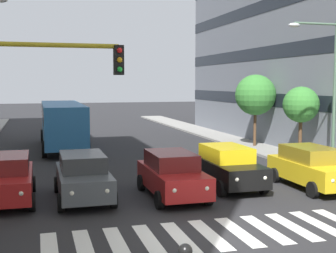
{
  "coord_description": "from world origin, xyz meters",
  "views": [
    {
      "loc": [
        4.71,
        12.15,
        4.37
      ],
      "look_at": [
        -0.68,
        -6.81,
        2.5
      ],
      "focal_mm": 49.32,
      "sensor_mm": 36.0,
      "label": 1
    }
  ],
  "objects_px": {
    "car_2": "(172,174)",
    "street_tree_2": "(255,95)",
    "street_tree_1": "(301,105)",
    "car_3": "(83,176)",
    "car_4": "(6,178)",
    "car_0": "(312,167)",
    "bus_behind_traffic": "(62,121)",
    "street_lamp_left": "(328,82)",
    "car_1": "(227,166)"
  },
  "relations": [
    {
      "from": "car_0",
      "to": "car_4",
      "type": "relative_size",
      "value": 1.0
    },
    {
      "from": "car_0",
      "to": "car_2",
      "type": "xyz_separation_m",
      "value": [
        6.01,
        -0.12,
        0.0
      ]
    },
    {
      "from": "bus_behind_traffic",
      "to": "street_lamp_left",
      "type": "height_order",
      "value": "street_lamp_left"
    },
    {
      "from": "car_0",
      "to": "bus_behind_traffic",
      "type": "height_order",
      "value": "bus_behind_traffic"
    },
    {
      "from": "car_0",
      "to": "street_tree_2",
      "type": "bearing_deg",
      "value": -105.22
    },
    {
      "from": "car_0",
      "to": "car_3",
      "type": "xyz_separation_m",
      "value": [
        9.32,
        -0.67,
        0.0
      ]
    },
    {
      "from": "car_0",
      "to": "street_tree_2",
      "type": "distance_m",
      "value": 12.19
    },
    {
      "from": "car_0",
      "to": "street_lamp_left",
      "type": "relative_size",
      "value": 0.63
    },
    {
      "from": "car_1",
      "to": "car_2",
      "type": "xyz_separation_m",
      "value": [
        2.72,
        1.02,
        0.0
      ]
    },
    {
      "from": "car_2",
      "to": "street_tree_2",
      "type": "distance_m",
      "value": 14.82
    },
    {
      "from": "street_lamp_left",
      "to": "car_1",
      "type": "bearing_deg",
      "value": 8.07
    },
    {
      "from": "car_1",
      "to": "bus_behind_traffic",
      "type": "height_order",
      "value": "bus_behind_traffic"
    },
    {
      "from": "car_1",
      "to": "street_tree_1",
      "type": "distance_m",
      "value": 8.4
    },
    {
      "from": "car_3",
      "to": "street_lamp_left",
      "type": "xyz_separation_m",
      "value": [
        -11.26,
        -1.21,
        3.53
      ]
    },
    {
      "from": "car_1",
      "to": "street_lamp_left",
      "type": "relative_size",
      "value": 0.63
    },
    {
      "from": "car_2",
      "to": "street_tree_2",
      "type": "relative_size",
      "value": 0.93
    },
    {
      "from": "street_tree_1",
      "to": "car_4",
      "type": "bearing_deg",
      "value": 17.94
    },
    {
      "from": "car_2",
      "to": "street_lamp_left",
      "type": "distance_m",
      "value": 8.87
    },
    {
      "from": "bus_behind_traffic",
      "to": "street_tree_1",
      "type": "distance_m",
      "value": 15.33
    },
    {
      "from": "street_tree_1",
      "to": "street_tree_2",
      "type": "height_order",
      "value": "street_tree_2"
    },
    {
      "from": "street_tree_2",
      "to": "bus_behind_traffic",
      "type": "bearing_deg",
      "value": -14.92
    },
    {
      "from": "car_1",
      "to": "street_tree_1",
      "type": "xyz_separation_m",
      "value": [
        -6.46,
        -4.87,
        2.26
      ]
    },
    {
      "from": "car_0",
      "to": "car_3",
      "type": "bearing_deg",
      "value": -4.13
    },
    {
      "from": "street_lamp_left",
      "to": "car_3",
      "type": "bearing_deg",
      "value": 6.11
    },
    {
      "from": "car_2",
      "to": "street_tree_1",
      "type": "xyz_separation_m",
      "value": [
        -9.18,
        -5.89,
        2.26
      ]
    },
    {
      "from": "car_4",
      "to": "street_tree_2",
      "type": "distance_m",
      "value": 18.59
    },
    {
      "from": "car_4",
      "to": "street_lamp_left",
      "type": "relative_size",
      "value": 0.63
    },
    {
      "from": "car_3",
      "to": "street_tree_2",
      "type": "xyz_separation_m",
      "value": [
        -12.45,
        -10.8,
        2.67
      ]
    },
    {
      "from": "car_3",
      "to": "car_2",
      "type": "bearing_deg",
      "value": 170.51
    },
    {
      "from": "bus_behind_traffic",
      "to": "street_tree_2",
      "type": "height_order",
      "value": "street_tree_2"
    },
    {
      "from": "car_2",
      "to": "street_tree_1",
      "type": "distance_m",
      "value": 11.14
    },
    {
      "from": "car_0",
      "to": "car_1",
      "type": "distance_m",
      "value": 3.48
    },
    {
      "from": "car_2",
      "to": "street_lamp_left",
      "type": "height_order",
      "value": "street_lamp_left"
    },
    {
      "from": "street_tree_1",
      "to": "street_lamp_left",
      "type": "bearing_deg",
      "value": 73.39
    },
    {
      "from": "car_0",
      "to": "car_4",
      "type": "bearing_deg",
      "value": -5.11
    },
    {
      "from": "car_4",
      "to": "street_lamp_left",
      "type": "xyz_separation_m",
      "value": [
        -14.0,
        -0.8,
        3.53
      ]
    },
    {
      "from": "car_0",
      "to": "car_3",
      "type": "distance_m",
      "value": 9.35
    },
    {
      "from": "car_3",
      "to": "street_tree_1",
      "type": "bearing_deg",
      "value": -156.89
    },
    {
      "from": "car_1",
      "to": "car_4",
      "type": "height_order",
      "value": "same"
    },
    {
      "from": "car_3",
      "to": "street_tree_1",
      "type": "xyz_separation_m",
      "value": [
        -12.49,
        -5.33,
        2.26
      ]
    },
    {
      "from": "bus_behind_traffic",
      "to": "street_tree_1",
      "type": "height_order",
      "value": "street_tree_1"
    },
    {
      "from": "car_4",
      "to": "bus_behind_traffic",
      "type": "distance_m",
      "value": 14.02
    },
    {
      "from": "car_3",
      "to": "car_4",
      "type": "bearing_deg",
      "value": -8.4
    },
    {
      "from": "street_tree_2",
      "to": "car_2",
      "type": "bearing_deg",
      "value": 51.2
    },
    {
      "from": "street_lamp_left",
      "to": "bus_behind_traffic",
      "type": "bearing_deg",
      "value": -48.91
    },
    {
      "from": "car_2",
      "to": "bus_behind_traffic",
      "type": "height_order",
      "value": "bus_behind_traffic"
    },
    {
      "from": "car_3",
      "to": "bus_behind_traffic",
      "type": "relative_size",
      "value": 0.42
    },
    {
      "from": "car_2",
      "to": "street_tree_2",
      "type": "height_order",
      "value": "street_tree_2"
    },
    {
      "from": "car_2",
      "to": "car_3",
      "type": "bearing_deg",
      "value": -9.49
    },
    {
      "from": "car_4",
      "to": "street_tree_1",
      "type": "bearing_deg",
      "value": -162.06
    }
  ]
}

